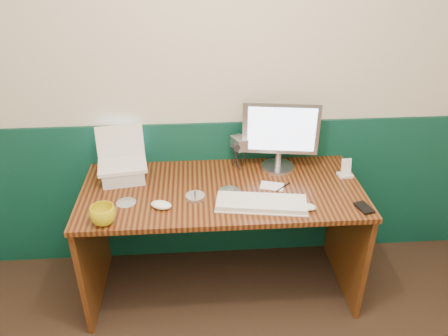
{
  "coord_description": "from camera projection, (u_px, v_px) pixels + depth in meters",
  "views": [
    {
      "loc": [
        -0.11,
        -0.72,
        2.08
      ],
      "look_at": [
        0.03,
        1.23,
        0.97
      ],
      "focal_mm": 35.0,
      "sensor_mm": 36.0,
      "label": 1
    }
  ],
  "objects": [
    {
      "name": "cd_loose_a",
      "position": [
        126.0,
        203.0,
        2.36
      ],
      "size": [
        0.11,
        0.11,
        0.0
      ],
      "primitive_type": "cylinder",
      "color": "silver",
      "rests_on": "desk"
    },
    {
      "name": "cd_loose_b",
      "position": [
        230.0,
        191.0,
        2.45
      ],
      "size": [
        0.13,
        0.13,
        0.0
      ],
      "primitive_type": "cylinder",
      "color": "silver",
      "rests_on": "desk"
    },
    {
      "name": "mouse_left",
      "position": [
        161.0,
        205.0,
        2.31
      ],
      "size": [
        0.13,
        0.11,
        0.04
      ],
      "primitive_type": "ellipsoid",
      "rotation": [
        0.0,
        0.0,
        -0.37
      ],
      "color": "white",
      "rests_on": "desk"
    },
    {
      "name": "papers",
      "position": [
        272.0,
        186.0,
        2.5
      ],
      "size": [
        0.15,
        0.12,
        0.0
      ],
      "primitive_type": "cube",
      "rotation": [
        0.0,
        0.0,
        -0.28
      ],
      "color": "white",
      "rests_on": "desk"
    },
    {
      "name": "laptop_riser",
      "position": [
        123.0,
        173.0,
        2.55
      ],
      "size": [
        0.27,
        0.24,
        0.08
      ],
      "primitive_type": "cube",
      "rotation": [
        0.0,
        0.0,
        0.15
      ],
      "color": "silver",
      "rests_on": "desk"
    },
    {
      "name": "dock",
      "position": [
        345.0,
        175.0,
        2.6
      ],
      "size": [
        0.09,
        0.07,
        0.02
      ],
      "primitive_type": "cube",
      "rotation": [
        0.0,
        0.0,
        0.08
      ],
      "color": "silver",
      "rests_on": "desk"
    },
    {
      "name": "keyboard",
      "position": [
        261.0,
        204.0,
        2.33
      ],
      "size": [
        0.5,
        0.23,
        0.03
      ],
      "primitive_type": "cube",
      "rotation": [
        0.0,
        0.0,
        -0.15
      ],
      "color": "white",
      "rests_on": "desk"
    },
    {
      "name": "pen",
      "position": [
        283.0,
        187.0,
        2.49
      ],
      "size": [
        0.1,
        0.09,
        0.01
      ],
      "primitive_type": "cylinder",
      "rotation": [
        0.0,
        1.57,
        0.75
      ],
      "color": "black",
      "rests_on": "desk"
    },
    {
      "name": "mug",
      "position": [
        103.0,
        215.0,
        2.17
      ],
      "size": [
        0.15,
        0.15,
        0.1
      ],
      "primitive_type": "imported",
      "rotation": [
        0.0,
        0.0,
        -0.19
      ],
      "color": "gold",
      "rests_on": "desk"
    },
    {
      "name": "cd_spindle",
      "position": [
        195.0,
        197.0,
        2.39
      ],
      "size": [
        0.11,
        0.11,
        0.02
      ],
      "primitive_type": "cylinder",
      "color": "silver",
      "rests_on": "desk"
    },
    {
      "name": "wainscot",
      "position": [
        215.0,
        192.0,
        2.91
      ],
      "size": [
        3.48,
        0.02,
        1.0
      ],
      "primitive_type": "cube",
      "color": "#073428",
      "rests_on": "ground"
    },
    {
      "name": "laptop",
      "position": [
        120.0,
        149.0,
        2.48
      ],
      "size": [
        0.3,
        0.25,
        0.23
      ],
      "primitive_type": null,
      "rotation": [
        0.0,
        0.0,
        0.15
      ],
      "color": "silver",
      "rests_on": "laptop_riser"
    },
    {
      "name": "mouse_right",
      "position": [
        307.0,
        207.0,
        2.3
      ],
      "size": [
        0.11,
        0.08,
        0.03
      ],
      "primitive_type": "ellipsoid",
      "rotation": [
        0.0,
        0.0,
        -0.32
      ],
      "color": "silver",
      "rests_on": "desk"
    },
    {
      "name": "music_player",
      "position": [
        346.0,
        167.0,
        2.57
      ],
      "size": [
        0.06,
        0.03,
        0.1
      ],
      "primitive_type": "cube",
      "rotation": [
        -0.17,
        0.0,
        0.08
      ],
      "color": "white",
      "rests_on": "dock"
    },
    {
      "name": "desk",
      "position": [
        222.0,
        240.0,
        2.67
      ],
      "size": [
        1.6,
        0.7,
        0.75
      ],
      "primitive_type": "cube",
      "color": "black",
      "rests_on": "ground"
    },
    {
      "name": "camcorder",
      "position": [
        239.0,
        154.0,
        2.66
      ],
      "size": [
        0.12,
        0.14,
        0.18
      ],
      "primitive_type": null,
      "rotation": [
        0.0,
        0.0,
        0.43
      ],
      "color": "#ACACB1",
      "rests_on": "desk"
    },
    {
      "name": "monitor",
      "position": [
        280.0,
        135.0,
        2.58
      ],
      "size": [
        0.46,
        0.19,
        0.45
      ],
      "primitive_type": null,
      "rotation": [
        0.0,
        0.0,
        -0.15
      ],
      "color": "#B6B6BB",
      "rests_on": "desk"
    },
    {
      "name": "pda",
      "position": [
        364.0,
        208.0,
        2.31
      ],
      "size": [
        0.09,
        0.12,
        0.01
      ],
      "primitive_type": "cube",
      "rotation": [
        0.0,
        0.0,
        0.25
      ],
      "color": "black",
      "rests_on": "desk"
    },
    {
      "name": "back_wall",
      "position": [
        213.0,
        83.0,
        2.56
      ],
      "size": [
        3.5,
        0.04,
        2.5
      ],
      "primitive_type": "cube",
      "color": "beige",
      "rests_on": "ground"
    }
  ]
}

